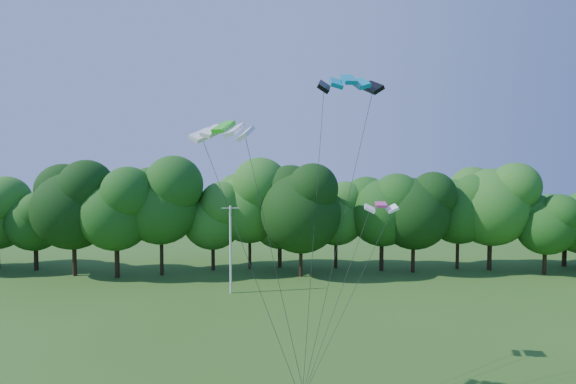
{
  "coord_description": "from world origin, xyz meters",
  "views": [
    {
      "loc": [
        1.61,
        -14.59,
        11.78
      ],
      "look_at": [
        2.03,
        13.0,
        10.36
      ],
      "focal_mm": 28.0,
      "sensor_mm": 36.0,
      "label": 1
    }
  ],
  "objects": [
    {
      "name": "kite_green",
      "position": [
        -1.04,
        6.18,
        13.71
      ],
      "size": [
        3.14,
        2.33,
        0.68
      ],
      "rotation": [
        0.0,
        0.0,
        -0.42
      ],
      "color": "#2CCF1F",
      "rests_on": "ground"
    },
    {
      "name": "utility_pole",
      "position": [
        -3.18,
        27.48,
        4.27
      ],
      "size": [
        1.66,
        0.24,
        8.31
      ],
      "rotation": [
        0.0,
        0.0,
        0.1
      ],
      "color": "silver",
      "rests_on": "ground"
    },
    {
      "name": "kite_pink",
      "position": [
        7.45,
        11.47,
        9.69
      ],
      "size": [
        2.02,
        1.14,
        0.32
      ],
      "rotation": [
        0.0,
        0.0,
        -0.1
      ],
      "color": "#C73785",
      "rests_on": "ground"
    },
    {
      "name": "kite_teal",
      "position": [
        5.05,
        8.47,
        16.33
      ],
      "size": [
        3.27,
        1.63,
        0.77
      ],
      "rotation": [
        0.0,
        0.0,
        0.08
      ],
      "color": "#057BA4",
      "rests_on": "ground"
    },
    {
      "name": "tree_back_east",
      "position": [
        35.89,
        38.68,
        6.48
      ],
      "size": [
        7.13,
        7.13,
        10.38
      ],
      "color": "black",
      "rests_on": "ground"
    },
    {
      "name": "tree_back_center",
      "position": [
        3.75,
        33.96,
        8.74
      ],
      "size": [
        9.62,
        9.62,
        13.99
      ],
      "color": "black",
      "rests_on": "ground"
    }
  ]
}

